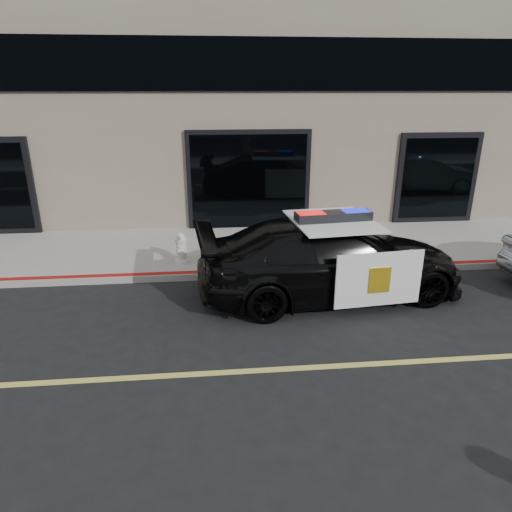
{
  "coord_description": "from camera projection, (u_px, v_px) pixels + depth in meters",
  "views": [
    {
      "loc": [
        -2.05,
        -5.72,
        3.98
      ],
      "look_at": [
        -1.27,
        2.2,
        1.0
      ],
      "focal_mm": 32.0,
      "sensor_mm": 36.0,
      "label": 1
    }
  ],
  "objects": [
    {
      "name": "fire_hydrant",
      "position": [
        181.0,
        248.0,
        10.42
      ],
      "size": [
        0.33,
        0.45,
        0.72
      ],
      "color": "silver",
      "rests_on": "sidewalk_n"
    },
    {
      "name": "police_car",
      "position": [
        331.0,
        258.0,
        9.02
      ],
      "size": [
        3.17,
        5.69,
        1.73
      ],
      "color": "black",
      "rests_on": "ground"
    },
    {
      "name": "ground",
      "position": [
        353.0,
        365.0,
        6.91
      ],
      "size": [
        120.0,
        120.0,
        0.0
      ],
      "primitive_type": "plane",
      "color": "black",
      "rests_on": "ground"
    },
    {
      "name": "building_n",
      "position": [
        270.0,
        18.0,
        14.6
      ],
      "size": [
        60.0,
        7.0,
        12.0
      ],
      "primitive_type": "cube",
      "color": "#756856",
      "rests_on": "ground"
    },
    {
      "name": "sidewalk_n",
      "position": [
        293.0,
        247.0,
        11.78
      ],
      "size": [
        60.0,
        3.5,
        0.15
      ],
      "primitive_type": "cube",
      "color": "gray",
      "rests_on": "ground"
    }
  ]
}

